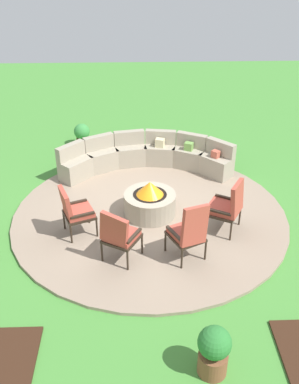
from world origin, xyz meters
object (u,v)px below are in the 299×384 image
at_px(fire_pit, 150,202).
at_px(lounge_chair_back_right, 228,205).
at_px(curved_stone_bench, 146,157).
at_px(lounge_chair_front_right, 119,234).
at_px(lounge_chair_back_left, 189,231).
at_px(lounge_chair_front_left, 75,210).
at_px(potted_plant_3, 82,134).
at_px(potted_plant_1, 214,350).

bearing_deg(fire_pit, lounge_chair_back_right, -23.06).
bearing_deg(lounge_chair_back_right, curved_stone_bench, 58.16).
height_order(lounge_chair_front_right, lounge_chair_back_left, lounge_chair_back_left).
distance_m(fire_pit, lounge_chair_back_left, 1.59).
bearing_deg(lounge_chair_front_left, potted_plant_3, 161.58).
distance_m(lounge_chair_back_left, potted_plant_3, 5.46).
distance_m(lounge_chair_front_right, lounge_chair_back_left, 1.19).
bearing_deg(lounge_chair_back_right, fire_pit, 95.57).
bearing_deg(curved_stone_bench, lounge_chair_front_left, -118.29).
relative_size(lounge_chair_back_left, potted_plant_1, 1.50).
xyz_separation_m(fire_pit, lounge_chair_back_right, (1.43, -0.61, 0.26)).
bearing_deg(curved_stone_bench, lounge_chair_back_right, -60.47).
xyz_separation_m(lounge_chair_front_left, lounge_chair_back_left, (2.03, -0.80, 0.04)).
distance_m(curved_stone_bench, lounge_chair_front_left, 2.95).
relative_size(lounge_chair_front_left, lounge_chair_back_left, 0.86).
xyz_separation_m(lounge_chair_front_left, potted_plant_1, (2.10, -3.10, -0.18)).
bearing_deg(fire_pit, potted_plant_1, -79.51).
height_order(lounge_chair_front_left, lounge_chair_back_right, lounge_chair_back_right).
bearing_deg(fire_pit, lounge_chair_back_left, -66.78).
bearing_deg(potted_plant_1, lounge_chair_front_right, 118.89).
bearing_deg(lounge_chair_front_right, curved_stone_bench, 110.16).
relative_size(fire_pit, lounge_chair_front_left, 1.05).
height_order(curved_stone_bench, potted_plant_1, curved_stone_bench).
distance_m(lounge_chair_back_left, lounge_chair_back_right, 1.16).
distance_m(lounge_chair_front_left, lounge_chair_back_right, 2.85).
bearing_deg(potted_plant_1, lounge_chair_back_right, 76.67).
height_order(lounge_chair_front_right, potted_plant_3, lounge_chair_front_right).
xyz_separation_m(fire_pit, lounge_chair_front_left, (-1.41, -0.64, 0.25)).
height_order(fire_pit, potted_plant_1, fire_pit).
height_order(lounge_chair_front_right, potted_plant_1, lounge_chair_front_right).
bearing_deg(lounge_chair_back_left, potted_plant_3, 88.37).
xyz_separation_m(potted_plant_1, potted_plant_3, (-2.38, 7.24, -0.09)).
xyz_separation_m(lounge_chair_back_left, potted_plant_1, (0.08, -2.30, -0.22)).
bearing_deg(curved_stone_bench, potted_plant_3, 137.09).
relative_size(fire_pit, potted_plant_3, 1.73).
relative_size(curved_stone_bench, potted_plant_1, 5.27).
height_order(lounge_chair_back_left, lounge_chair_back_right, lounge_chair_back_left).
bearing_deg(lounge_chair_front_right, potted_plant_3, 132.15).
bearing_deg(lounge_chair_back_left, lounge_chair_back_right, 18.81).
xyz_separation_m(fire_pit, lounge_chair_front_right, (-0.58, -1.44, 0.26)).
height_order(curved_stone_bench, lounge_chair_front_left, lounge_chair_front_left).
relative_size(curved_stone_bench, lounge_chair_front_left, 4.08).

